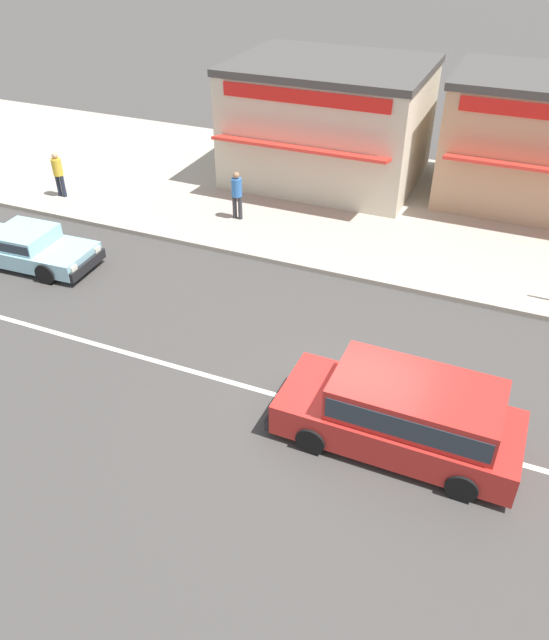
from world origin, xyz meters
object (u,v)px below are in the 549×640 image
at_px(shopfront_far_kios, 542,141).
at_px(pedestrian_mid_kerb, 58,171).
at_px(minivan_red_3, 405,412).
at_px(pedestrian_near_clock, 237,192).
at_px(sedan_pale_blue_0, 26,246).
at_px(shopfront_corner_warung, 329,121).

bearing_deg(shopfront_far_kios, pedestrian_mid_kerb, -158.24).
height_order(minivan_red_3, pedestrian_near_clock, pedestrian_near_clock).
distance_m(minivan_red_3, shopfront_far_kios, 13.19).
xyz_separation_m(sedan_pale_blue_0, pedestrian_near_clock, (4.54, 4.81, 0.54)).
bearing_deg(minivan_red_3, sedan_pale_blue_0, 166.08).
height_order(pedestrian_near_clock, shopfront_corner_warung, shopfront_corner_warung).
height_order(sedan_pale_blue_0, minivan_red_3, minivan_red_3).
height_order(minivan_red_3, pedestrian_mid_kerb, pedestrian_mid_kerb).
bearing_deg(shopfront_corner_warung, pedestrian_mid_kerb, -146.16).
distance_m(pedestrian_near_clock, shopfront_far_kios, 10.26).
bearing_deg(pedestrian_mid_kerb, shopfront_far_kios, 21.76).
relative_size(shopfront_corner_warung, shopfront_far_kios, 1.09).
bearing_deg(minivan_red_3, shopfront_far_kios, 83.93).
relative_size(minivan_red_3, pedestrian_near_clock, 3.01).
bearing_deg(shopfront_far_kios, sedan_pale_blue_0, -142.68).
height_order(pedestrian_mid_kerb, shopfront_far_kios, shopfront_far_kios).
distance_m(sedan_pale_blue_0, pedestrian_mid_kerb, 4.51).
bearing_deg(sedan_pale_blue_0, pedestrian_near_clock, 46.67).
bearing_deg(shopfront_corner_warung, sedan_pale_blue_0, -122.78).
bearing_deg(minivan_red_3, pedestrian_near_clock, 133.38).
relative_size(minivan_red_3, pedestrian_mid_kerb, 3.05).
bearing_deg(shopfront_corner_warung, pedestrian_near_clock, -108.25).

